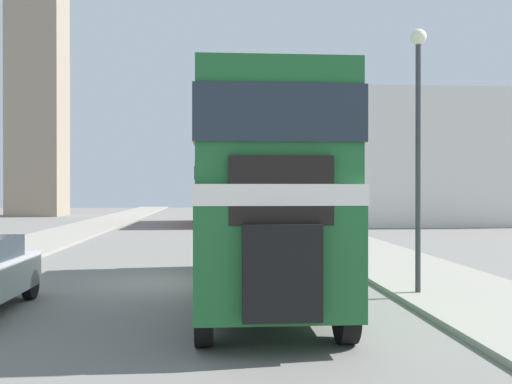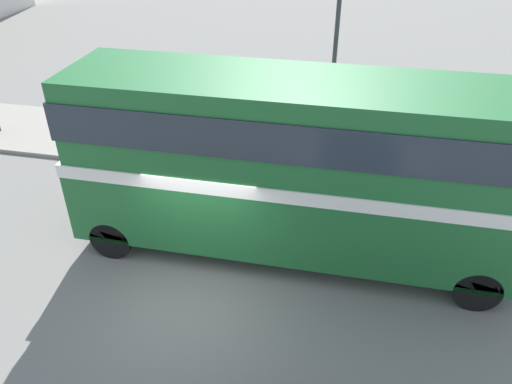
{
  "view_description": "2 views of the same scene",
  "coord_description": "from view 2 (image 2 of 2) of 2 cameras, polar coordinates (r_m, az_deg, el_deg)",
  "views": [
    {
      "loc": [
        1.05,
        -14.73,
        2.42
      ],
      "look_at": [
        1.99,
        -1.77,
        2.35
      ],
      "focal_mm": 40.0,
      "sensor_mm": 36.0,
      "label": 1
    },
    {
      "loc": [
        -7.59,
        -3.01,
        7.85
      ],
      "look_at": [
        1.99,
        -0.98,
        1.57
      ],
      "focal_mm": 35.0,
      "sensor_mm": 36.0,
      "label": 2
    }
  ],
  "objects": [
    {
      "name": "ground_plane",
      "position": [
        11.32,
        -7.1,
        -11.52
      ],
      "size": [
        120.0,
        120.0,
        0.0
      ],
      "primitive_type": "plane",
      "color": "slate"
    },
    {
      "name": "street_lamp",
      "position": [
        13.73,
        9.04,
        15.84
      ],
      "size": [
        0.36,
        0.36,
        5.86
      ],
      "color": "#38383D",
      "rests_on": "sidewalk_right"
    },
    {
      "name": "double_decker_bus",
      "position": [
        11.0,
        4.14,
        3.93
      ],
      "size": [
        2.51,
        10.17,
        4.35
      ],
      "color": "#1E602D",
      "rests_on": "ground_plane"
    },
    {
      "name": "sidewalk_right",
      "position": [
        16.59,
        0.1,
        4.69
      ],
      "size": [
        3.5,
        120.0,
        0.12
      ],
      "color": "gray",
      "rests_on": "ground_plane"
    }
  ]
}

